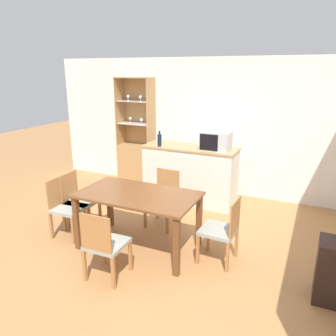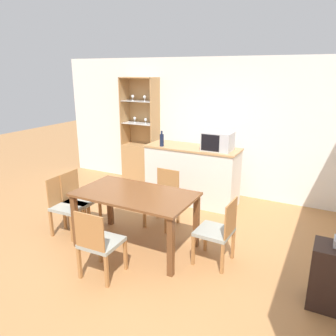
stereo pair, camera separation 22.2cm
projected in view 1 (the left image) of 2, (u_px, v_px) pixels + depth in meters
ground_plane at (144, 252)px, 4.35m from camera, size 18.00×18.00×0.00m
wall_back at (209, 127)px, 6.26m from camera, size 6.80×0.06×2.55m
kitchen_counter at (190, 174)px, 5.90m from camera, size 1.66×0.61×1.02m
display_cabinet at (137, 155)px, 6.88m from camera, size 0.74×0.37×2.18m
dining_table at (138, 202)px, 4.29m from camera, size 1.56×0.88×0.78m
dining_chair_head_near at (105, 244)px, 3.69m from camera, size 0.43×0.43×0.85m
dining_chair_side_left_near at (67, 207)px, 4.68m from camera, size 0.44×0.44×0.85m
dining_chair_side_right_far at (222, 230)px, 4.02m from camera, size 0.43×0.43×0.85m
dining_chair_side_left_far at (79, 201)px, 4.91m from camera, size 0.45×0.45×0.85m
dining_chair_head_far at (163, 198)px, 5.01m from camera, size 0.44×0.44×0.85m
microwave at (216, 141)px, 5.49m from camera, size 0.48×0.36×0.31m
wine_bottle at (160, 140)px, 5.75m from camera, size 0.07×0.07×0.27m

